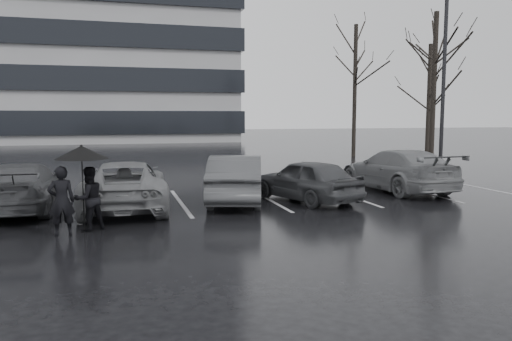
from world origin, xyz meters
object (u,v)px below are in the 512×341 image
object	(u,v)px
car_west_a	(236,178)
car_west_c	(22,187)
pedestrian_left	(61,201)
tree_north	(355,91)
car_west_b	(125,185)
tree_ne	(429,102)
car_main	(306,180)
tree_east	(434,90)
lamp_post	(444,77)
pedestrian_right	(89,199)
car_east	(397,170)

from	to	relation	value
car_west_a	car_west_c	world-z (taller)	car_west_a
pedestrian_left	tree_north	size ratio (longest dim) A/B	0.19
car_west_b	pedestrian_left	size ratio (longest dim) A/B	3.16
pedestrian_left	tree_ne	distance (m)	25.02
car_main	tree_east	size ratio (longest dim) A/B	0.49
tree_ne	tree_east	bearing A→B (deg)	-122.01
car_main	car_west_b	distance (m)	5.52
car_main	pedestrian_left	bearing A→B (deg)	1.78
car_west_b	tree_ne	size ratio (longest dim) A/B	0.71
lamp_post	pedestrian_right	bearing A→B (deg)	-154.66
car_west_c	pedestrian_left	xyz separation A→B (m)	(1.37, -3.43, 0.10)
car_east	tree_ne	distance (m)	14.52
car_west_a	tree_east	size ratio (longest dim) A/B	0.56
car_main	tree_ne	distance (m)	18.00
tree_north	pedestrian_right	bearing A→B (deg)	-131.68
car_west_b	tree_north	size ratio (longest dim) A/B	0.59
car_main	car_east	bearing A→B (deg)	176.65
car_west_a	pedestrian_right	distance (m)	5.07
car_west_c	car_east	world-z (taller)	car_east
car_west_b	lamp_post	xyz separation A→B (m)	(13.68, 4.33, 3.65)
car_west_a	pedestrian_left	xyz separation A→B (m)	(-4.78, -3.20, 0.05)
car_west_b	tree_north	xyz separation A→B (m)	(14.86, 15.10, 3.56)
pedestrian_left	tree_east	xyz separation A→B (m)	(17.29, 11.06, 3.21)
car_west_a	pedestrian_left	size ratio (longest dim) A/B	2.83
car_main	tree_east	bearing A→B (deg)	-161.21
car_west_c	tree_north	xyz separation A→B (m)	(17.67, 14.63, 3.57)
car_main	tree_north	size ratio (longest dim) A/B	0.46
car_main	tree_ne	xyz separation A→B (m)	(12.84, 12.29, 2.83)
car_east	tree_ne	bearing A→B (deg)	-132.79
pedestrian_left	tree_ne	bearing A→B (deg)	-150.39
car_west_c	pedestrian_left	size ratio (longest dim) A/B	2.99
car_west_c	pedestrian_left	bearing A→B (deg)	113.11
car_main	car_west_b	bearing A→B (deg)	-21.88
car_east	tree_east	xyz separation A→B (m)	(6.41, 7.12, 3.26)
car_west_a	car_east	bearing A→B (deg)	-157.36
car_west_c	tree_east	bearing A→B (deg)	-156.47
car_main	car_east	distance (m)	4.10
pedestrian_left	pedestrian_right	distance (m)	0.68
tree_east	tree_ne	world-z (taller)	tree_east
car_west_c	car_west_b	bearing A→B (deg)	171.73
car_main	car_west_b	world-z (taller)	car_west_b
car_main	lamp_post	world-z (taller)	lamp_post
car_east	pedestrian_right	xyz separation A→B (m)	(-10.32, -3.55, 0.01)
car_east	car_west_a	bearing A→B (deg)	2.79
tree_east	tree_ne	distance (m)	4.74
car_west_a	tree_east	xyz separation A→B (m)	(12.51, 7.86, 3.26)
car_west_b	car_east	distance (m)	9.50
car_west_a	tree_east	world-z (taller)	tree_east
car_west_c	lamp_post	bearing A→B (deg)	-165.54
pedestrian_right	tree_ne	xyz separation A→B (m)	(19.23, 14.67, 2.75)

